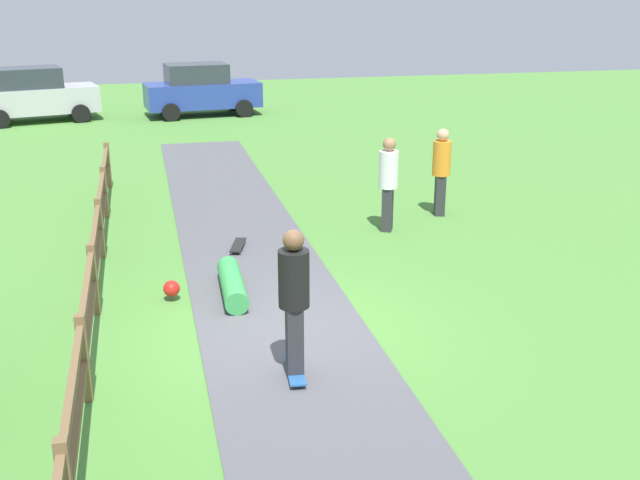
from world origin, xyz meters
TOP-DOWN VIEW (x-y plane):
  - ground_plane at (0.00, 0.00)m, footprint 60.00×60.00m
  - asphalt_path at (0.00, 0.00)m, footprint 2.40×28.00m
  - wooden_fence at (-2.60, 0.00)m, footprint 0.12×18.12m
  - skater_riding at (-0.10, -1.29)m, footprint 0.41×0.81m
  - skater_fallen at (-0.61, 1.51)m, footprint 1.28×1.65m
  - skateboard_loose at (-0.16, 3.70)m, footprint 0.41×0.82m
  - bystander_white at (2.90, 4.20)m, footprint 0.50×0.50m
  - bystander_orange at (4.33, 4.99)m, footprint 0.46×0.46m
  - parked_car_blue at (0.53, 19.31)m, footprint 4.36×2.36m
  - parked_car_silver at (-5.38, 19.30)m, footprint 4.48×2.71m

SIDE VIEW (x-z plane):
  - ground_plane at x=0.00m, z-range 0.00..0.00m
  - asphalt_path at x=0.00m, z-range 0.00..0.02m
  - skateboard_loose at x=-0.16m, z-range 0.05..0.13m
  - skater_fallen at x=-0.61m, z-range 0.02..0.38m
  - wooden_fence at x=-2.60m, z-range 0.12..1.22m
  - parked_car_blue at x=0.53m, z-range 0.00..1.92m
  - parked_car_silver at x=-5.38m, z-range 0.00..1.92m
  - bystander_orange at x=4.33m, z-range 0.10..1.96m
  - bystander_white at x=2.90m, z-range 0.11..1.98m
  - skater_riding at x=-0.10m, z-range 0.14..2.06m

